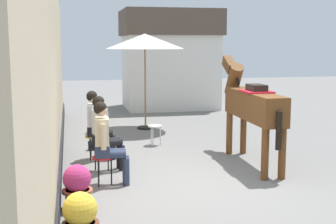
% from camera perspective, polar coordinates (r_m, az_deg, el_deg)
% --- Properties ---
extents(ground_plane, '(40.00, 40.00, 0.00)m').
position_cam_1_polar(ground_plane, '(10.72, 0.08, -4.13)').
color(ground_plane, slate).
extents(pub_facade_wall, '(0.34, 14.00, 3.40)m').
position_cam_1_polar(pub_facade_wall, '(8.78, -14.29, 3.00)').
color(pub_facade_wall, '#CCB793').
rests_on(pub_facade_wall, ground_plane).
extents(distant_cottage, '(3.40, 2.60, 3.50)m').
position_cam_1_polar(distant_cottage, '(16.98, 0.20, 6.59)').
color(distant_cottage, silver).
rests_on(distant_cottage, ground_plane).
extents(seated_visitor_near, '(0.61, 0.49, 1.39)m').
position_cam_1_polar(seated_visitor_near, '(7.70, -7.55, -3.26)').
color(seated_visitor_near, red).
rests_on(seated_visitor_near, ground_plane).
extents(seated_visitor_middle, '(0.61, 0.48, 1.39)m').
position_cam_1_polar(seated_visitor_middle, '(8.54, -7.87, -2.11)').
color(seated_visitor_middle, black).
rests_on(seated_visitor_middle, ground_plane).
extents(seated_visitor_far, '(0.61, 0.49, 1.39)m').
position_cam_1_polar(seated_visitor_far, '(9.46, -8.69, -1.12)').
color(seated_visitor_far, gold).
rests_on(seated_visitor_far, ground_plane).
extents(saddled_horse_center, '(0.51, 3.00, 2.06)m').
position_cam_1_polar(saddled_horse_center, '(9.08, 10.16, 0.89)').
color(saddled_horse_center, brown).
rests_on(saddled_horse_center, ground_plane).
extents(flower_planter_near, '(0.43, 0.43, 0.64)m').
position_cam_1_polar(flower_planter_near, '(5.58, -10.65, -12.58)').
color(flower_planter_near, brown).
rests_on(flower_planter_near, ground_plane).
extents(flower_planter_middle, '(0.43, 0.43, 0.64)m').
position_cam_1_polar(flower_planter_middle, '(6.77, -11.01, -8.83)').
color(flower_planter_middle, '#A85638').
rests_on(flower_planter_middle, ground_plane).
extents(cafe_parasol, '(2.10, 2.10, 2.58)m').
position_cam_1_polar(cafe_parasol, '(12.64, -2.84, 8.54)').
color(cafe_parasol, black).
rests_on(cafe_parasol, ground_plane).
extents(spare_stool_white, '(0.32, 0.32, 0.46)m').
position_cam_1_polar(spare_stool_white, '(10.71, -1.62, -1.96)').
color(spare_stool_white, white).
rests_on(spare_stool_white, ground_plane).
extents(satchel_bag, '(0.30, 0.16, 0.20)m').
position_cam_1_polar(satchel_bag, '(10.41, -8.91, -4.04)').
color(satchel_bag, black).
rests_on(satchel_bag, ground_plane).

